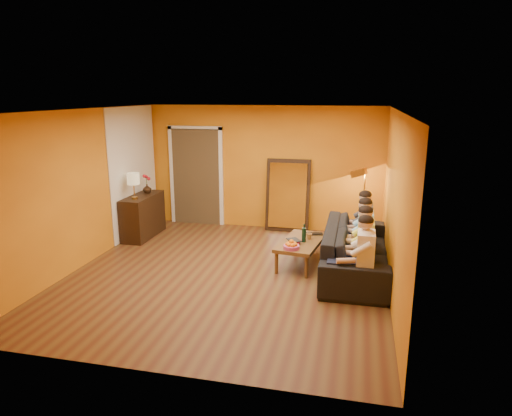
% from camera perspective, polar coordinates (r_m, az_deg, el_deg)
% --- Properties ---
extents(room_shell, '(5.00, 5.50, 2.60)m').
position_cam_1_polar(room_shell, '(7.43, -2.86, 2.15)').
color(room_shell, brown).
rests_on(room_shell, ground).
extents(white_accent, '(0.02, 1.90, 2.58)m').
position_cam_1_polar(white_accent, '(9.62, -15.03, 4.45)').
color(white_accent, white).
rests_on(white_accent, wall_left).
extents(doorway_recess, '(1.06, 0.30, 2.10)m').
position_cam_1_polar(doorway_recess, '(10.23, -7.23, 3.98)').
color(doorway_recess, '#3F2D19').
rests_on(doorway_recess, floor).
extents(door_jamb_left, '(0.08, 0.06, 2.20)m').
position_cam_1_polar(door_jamb_left, '(10.33, -10.44, 3.95)').
color(door_jamb_left, white).
rests_on(door_jamb_left, wall_back).
extents(door_jamb_right, '(0.08, 0.06, 2.20)m').
position_cam_1_polar(door_jamb_right, '(9.94, -4.37, 3.75)').
color(door_jamb_right, white).
rests_on(door_jamb_right, wall_back).
extents(door_header, '(1.22, 0.06, 0.08)m').
position_cam_1_polar(door_header, '(9.99, -7.66, 9.91)').
color(door_header, white).
rests_on(door_header, wall_back).
extents(mirror_frame, '(0.92, 0.27, 1.51)m').
position_cam_1_polar(mirror_frame, '(9.60, 4.00, 1.60)').
color(mirror_frame, black).
rests_on(mirror_frame, floor).
extents(mirror_glass, '(0.78, 0.21, 1.35)m').
position_cam_1_polar(mirror_glass, '(9.56, 3.96, 1.55)').
color(mirror_glass, white).
rests_on(mirror_glass, mirror_frame).
extents(sideboard, '(0.44, 1.18, 0.85)m').
position_cam_1_polar(sideboard, '(9.51, -13.94, -0.98)').
color(sideboard, black).
rests_on(sideboard, floor).
extents(table_lamp, '(0.24, 0.24, 0.51)m').
position_cam_1_polar(table_lamp, '(9.10, -15.03, 2.67)').
color(table_lamp, beige).
rests_on(table_lamp, sideboard).
extents(sofa, '(2.58, 1.01, 0.75)m').
position_cam_1_polar(sofa, '(7.63, 12.37, -5.05)').
color(sofa, black).
rests_on(sofa, floor).
extents(coffee_table, '(0.80, 1.30, 0.42)m').
position_cam_1_polar(coffee_table, '(7.84, 5.62, -5.54)').
color(coffee_table, brown).
rests_on(coffee_table, floor).
extents(floor_lamp, '(0.35, 0.31, 1.44)m').
position_cam_1_polar(floor_lamp, '(9.00, 13.27, 0.13)').
color(floor_lamp, '#B78835').
rests_on(floor_lamp, floor).
extents(dog, '(0.44, 0.63, 0.70)m').
position_cam_1_polar(dog, '(7.36, 11.46, -5.97)').
color(dog, '#A87C4C').
rests_on(dog, floor).
extents(person_far_left, '(0.70, 0.44, 1.22)m').
position_cam_1_polar(person_far_left, '(6.62, 13.48, -6.02)').
color(person_far_left, silver).
rests_on(person_far_left, sofa).
extents(person_mid_left, '(0.70, 0.44, 1.22)m').
position_cam_1_polar(person_mid_left, '(7.13, 13.47, -4.51)').
color(person_mid_left, '#EBE34E').
rests_on(person_mid_left, sofa).
extents(person_mid_right, '(0.70, 0.44, 1.22)m').
position_cam_1_polar(person_mid_right, '(7.66, 13.45, -3.21)').
color(person_mid_right, '#99CCEC').
rests_on(person_mid_right, sofa).
extents(person_far_right, '(0.70, 0.44, 1.22)m').
position_cam_1_polar(person_far_right, '(8.19, 13.44, -2.08)').
color(person_far_right, '#38383D').
rests_on(person_far_right, sofa).
extents(fruit_bowl, '(0.26, 0.26, 0.16)m').
position_cam_1_polar(fruit_bowl, '(7.34, 4.45, -4.53)').
color(fruit_bowl, '#C1447C').
rests_on(fruit_bowl, coffee_table).
extents(wine_bottle, '(0.07, 0.07, 0.31)m').
position_cam_1_polar(wine_bottle, '(7.67, 6.01, -3.13)').
color(wine_bottle, black).
rests_on(wine_bottle, coffee_table).
extents(tumbler, '(0.12, 0.12, 0.10)m').
position_cam_1_polar(tumbler, '(7.86, 6.65, -3.54)').
color(tumbler, '#B27F3F').
rests_on(tumbler, coffee_table).
extents(laptop, '(0.35, 0.26, 0.02)m').
position_cam_1_polar(laptop, '(8.08, 7.25, -3.32)').
color(laptop, black).
rests_on(laptop, coffee_table).
extents(book_lower, '(0.23, 0.28, 0.02)m').
position_cam_1_polar(book_lower, '(7.60, 4.12, -4.38)').
color(book_lower, black).
rests_on(book_lower, coffee_table).
extents(book_mid, '(0.21, 0.26, 0.02)m').
position_cam_1_polar(book_mid, '(7.61, 4.21, -4.22)').
color(book_mid, '#AE1325').
rests_on(book_mid, book_lower).
extents(book_upper, '(0.28, 0.30, 0.02)m').
position_cam_1_polar(book_upper, '(7.58, 4.12, -4.11)').
color(book_upper, black).
rests_on(book_upper, book_mid).
extents(vase, '(0.18, 0.18, 0.18)m').
position_cam_1_polar(vase, '(9.61, -13.46, 2.38)').
color(vase, black).
rests_on(vase, sideboard).
extents(flowers, '(0.17, 0.17, 0.39)m').
position_cam_1_polar(flowers, '(9.57, -13.54, 3.68)').
color(flowers, '#AE1325').
rests_on(flowers, vase).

